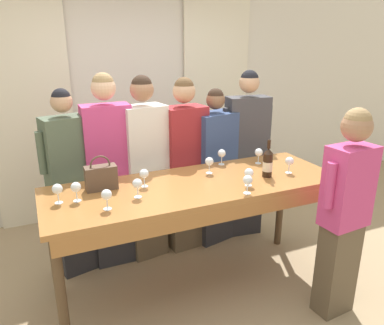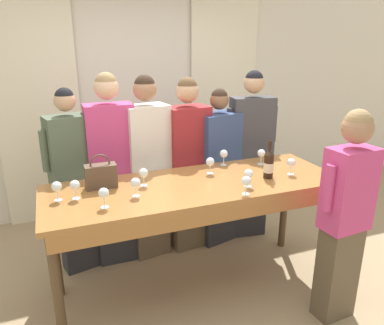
{
  "view_description": "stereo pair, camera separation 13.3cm",
  "coord_description": "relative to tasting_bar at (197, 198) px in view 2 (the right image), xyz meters",
  "views": [
    {
      "loc": [
        -1.16,
        -2.55,
        2.11
      ],
      "look_at": [
        0.0,
        0.08,
        1.15
      ],
      "focal_mm": 35.0,
      "sensor_mm": 36.0,
      "label": 1
    },
    {
      "loc": [
        -1.03,
        -2.6,
        2.11
      ],
      "look_at": [
        0.0,
        0.08,
        1.15
      ],
      "focal_mm": 35.0,
      "sensor_mm": 36.0,
      "label": 2
    }
  ],
  "objects": [
    {
      "name": "ground_plane",
      "position": [
        0.0,
        0.03,
        -0.88
      ],
      "size": [
        18.0,
        18.0,
        0.0
      ],
      "primitive_type": "plane",
      "color": "tan"
    },
    {
      "name": "wall_back",
      "position": [
        0.0,
        1.99,
        0.52
      ],
      "size": [
        12.0,
        0.06,
        2.8
      ],
      "color": "silver",
      "rests_on": "ground_plane"
    },
    {
      "name": "curtain_panel_left",
      "position": [
        -1.15,
        1.93,
        0.46
      ],
      "size": [
        0.91,
        0.03,
        2.69
      ],
      "color": "#EFE5C6",
      "rests_on": "ground_plane"
    },
    {
      "name": "curtain_panel_right",
      "position": [
        1.15,
        1.93,
        0.46
      ],
      "size": [
        0.91,
        0.03,
        2.69
      ],
      "color": "#EFE5C6",
      "rests_on": "ground_plane"
    },
    {
      "name": "tasting_bar",
      "position": [
        0.0,
        0.0,
        0.0
      ],
      "size": [
        2.39,
        0.83,
        1.0
      ],
      "color": "#9E6633",
      "rests_on": "ground_plane"
    },
    {
      "name": "wine_bottle",
      "position": [
        0.61,
        -0.07,
        0.23
      ],
      "size": [
        0.08,
        0.08,
        0.32
      ],
      "color": "black",
      "rests_on": "tasting_bar"
    },
    {
      "name": "handbag",
      "position": [
        -0.72,
        0.21,
        0.21
      ],
      "size": [
        0.24,
        0.11,
        0.27
      ],
      "color": "brown",
      "rests_on": "tasting_bar"
    },
    {
      "name": "wine_glass_front_left",
      "position": [
        -0.92,
        0.06,
        0.22
      ],
      "size": [
        0.07,
        0.07,
        0.14
      ],
      "color": "white",
      "rests_on": "tasting_bar"
    },
    {
      "name": "wine_glass_front_mid",
      "position": [
        -1.05,
        0.08,
        0.22
      ],
      "size": [
        0.07,
        0.07,
        0.14
      ],
      "color": "white",
      "rests_on": "tasting_bar"
    },
    {
      "name": "wine_glass_front_right",
      "position": [
        0.26,
        -0.31,
        0.22
      ],
      "size": [
        0.07,
        0.07,
        0.14
      ],
      "color": "white",
      "rests_on": "tasting_bar"
    },
    {
      "name": "wine_glass_center_left",
      "position": [
        0.73,
        0.25,
        0.22
      ],
      "size": [
        0.07,
        0.07,
        0.14
      ],
      "color": "white",
      "rests_on": "tasting_bar"
    },
    {
      "name": "wine_glass_center_mid",
      "position": [
        -0.4,
        0.13,
        0.22
      ],
      "size": [
        0.07,
        0.07,
        0.14
      ],
      "color": "white",
      "rests_on": "tasting_bar"
    },
    {
      "name": "wine_glass_center_right",
      "position": [
        0.83,
        -0.07,
        0.22
      ],
      "size": [
        0.07,
        0.07,
        0.14
      ],
      "color": "white",
      "rests_on": "tasting_bar"
    },
    {
      "name": "wine_glass_back_left",
      "position": [
        -0.51,
        -0.05,
        0.22
      ],
      "size": [
        0.07,
        0.07,
        0.14
      ],
      "color": "white",
      "rests_on": "tasting_bar"
    },
    {
      "name": "wine_glass_back_mid",
      "position": [
        -0.75,
        -0.16,
        0.22
      ],
      "size": [
        0.07,
        0.07,
        0.14
      ],
      "color": "white",
      "rests_on": "tasting_bar"
    },
    {
      "name": "wine_glass_back_right",
      "position": [
        0.41,
        0.36,
        0.22
      ],
      "size": [
        0.07,
        0.07,
        0.14
      ],
      "color": "white",
      "rests_on": "tasting_bar"
    },
    {
      "name": "wine_glass_near_host",
      "position": [
        0.36,
        -0.18,
        0.22
      ],
      "size": [
        0.07,
        0.07,
        0.14
      ],
      "color": "white",
      "rests_on": "tasting_bar"
    },
    {
      "name": "wine_glass_by_bottle",
      "position": [
        0.2,
        0.2,
        0.22
      ],
      "size": [
        0.07,
        0.07,
        0.14
      ],
      "color": "white",
      "rests_on": "tasting_bar"
    },
    {
      "name": "guest_olive_jacket",
      "position": [
        -0.9,
        0.74,
        -0.01
      ],
      "size": [
        0.49,
        0.31,
        1.72
      ],
      "color": "#28282D",
      "rests_on": "ground_plane"
    },
    {
      "name": "guest_pink_top",
      "position": [
        -0.55,
        0.74,
        0.07
      ],
      "size": [
        0.54,
        0.22,
        1.83
      ],
      "color": "#28282D",
      "rests_on": "ground_plane"
    },
    {
      "name": "guest_cream_sweater",
      "position": [
        -0.21,
        0.74,
        0.04
      ],
      "size": [
        0.52,
        0.32,
        1.8
      ],
      "color": "brown",
      "rests_on": "ground_plane"
    },
    {
      "name": "guest_striped_shirt",
      "position": [
        0.2,
        0.74,
        0.02
      ],
      "size": [
        0.52,
        0.31,
        1.76
      ],
      "color": "brown",
      "rests_on": "ground_plane"
    },
    {
      "name": "guest_navy_coat",
      "position": [
        0.53,
        0.74,
        -0.07
      ],
      "size": [
        0.57,
        0.37,
        1.64
      ],
      "color": "#28282D",
      "rests_on": "ground_plane"
    },
    {
      "name": "guest_beige_cap",
      "position": [
        0.91,
        0.74,
        0.05
      ],
      "size": [
        0.55,
        0.27,
        1.8
      ],
      "color": "#28282D",
      "rests_on": "ground_plane"
    },
    {
      "name": "host_pouring",
      "position": [
        0.9,
        -0.66,
        0.0
      ],
      "size": [
        0.46,
        0.24,
        1.66
      ],
      "color": "brown",
      "rests_on": "ground_plane"
    }
  ]
}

